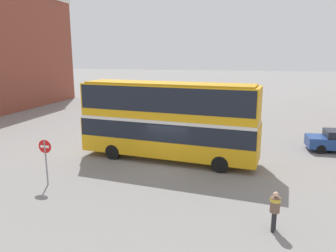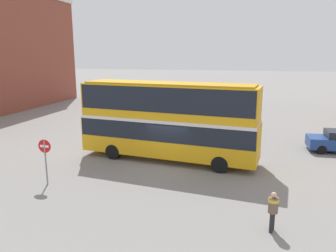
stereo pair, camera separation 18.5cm
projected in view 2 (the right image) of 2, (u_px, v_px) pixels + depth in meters
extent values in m
plane|color=gray|center=(168.00, 165.00, 20.05)|extent=(240.00, 240.00, 0.00)
cube|color=gold|center=(168.00, 137.00, 20.66)|extent=(11.41, 3.82, 2.24)
cube|color=gold|center=(168.00, 102.00, 20.18)|extent=(11.24, 3.73, 2.17)
cube|color=black|center=(168.00, 129.00, 20.55)|extent=(11.30, 3.84, 1.10)
cube|color=black|center=(168.00, 98.00, 20.13)|extent=(11.07, 3.74, 1.49)
cube|color=silver|center=(168.00, 119.00, 20.41)|extent=(11.30, 3.83, 0.20)
cube|color=#BE8611|center=(168.00, 83.00, 19.94)|extent=(10.71, 3.49, 0.10)
cylinder|color=black|center=(227.00, 154.00, 20.65)|extent=(1.01, 0.42, 0.98)
cylinder|color=black|center=(220.00, 164.00, 18.63)|extent=(1.01, 0.42, 0.98)
cylinder|color=black|center=(129.00, 143.00, 23.06)|extent=(1.01, 0.42, 0.98)
cylinder|color=black|center=(113.00, 152.00, 21.04)|extent=(1.01, 0.42, 0.98)
cylinder|color=#232328|center=(271.00, 223.00, 12.35)|extent=(0.14, 0.14, 0.77)
cylinder|color=#232328|center=(273.00, 220.00, 12.56)|extent=(0.14, 0.14, 0.77)
cylinder|color=brown|center=(273.00, 205.00, 12.31)|extent=(0.46, 0.46, 0.61)
cylinder|color=gold|center=(274.00, 200.00, 12.27)|extent=(0.49, 0.49, 0.13)
sphere|color=#D8A884|center=(274.00, 195.00, 12.22)|extent=(0.21, 0.21, 0.21)
cube|color=slate|center=(157.00, 114.00, 33.18)|extent=(4.74, 2.79, 0.75)
cube|color=black|center=(156.00, 108.00, 33.13)|extent=(2.62, 2.15, 0.46)
cylinder|color=black|center=(173.00, 117.00, 33.40)|extent=(0.66, 0.35, 0.63)
cylinder|color=black|center=(166.00, 120.00, 31.92)|extent=(0.66, 0.35, 0.63)
cylinder|color=black|center=(150.00, 115.00, 34.60)|extent=(0.66, 0.35, 0.63)
cylinder|color=black|center=(141.00, 118.00, 33.11)|extent=(0.66, 0.35, 0.63)
cylinder|color=black|center=(322.00, 150.00, 22.09)|extent=(0.62, 0.24, 0.62)
cylinder|color=black|center=(316.00, 143.00, 23.65)|extent=(0.62, 0.24, 0.62)
cube|color=silver|center=(128.00, 106.00, 38.28)|extent=(4.62, 1.95, 0.69)
cube|color=black|center=(129.00, 102.00, 38.11)|extent=(2.42, 1.71, 0.49)
cylinder|color=black|center=(114.00, 110.00, 37.85)|extent=(0.68, 0.24, 0.68)
cylinder|color=black|center=(119.00, 107.00, 39.42)|extent=(0.68, 0.24, 0.68)
cylinder|color=black|center=(137.00, 111.00, 37.26)|extent=(0.68, 0.24, 0.68)
cylinder|color=black|center=(141.00, 108.00, 38.83)|extent=(0.68, 0.24, 0.68)
cylinder|color=gray|center=(46.00, 163.00, 16.79)|extent=(0.08, 0.08, 2.37)
cylinder|color=red|center=(45.00, 146.00, 16.60)|extent=(0.70, 0.03, 0.70)
cube|color=white|center=(45.00, 146.00, 16.60)|extent=(0.49, 0.04, 0.12)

